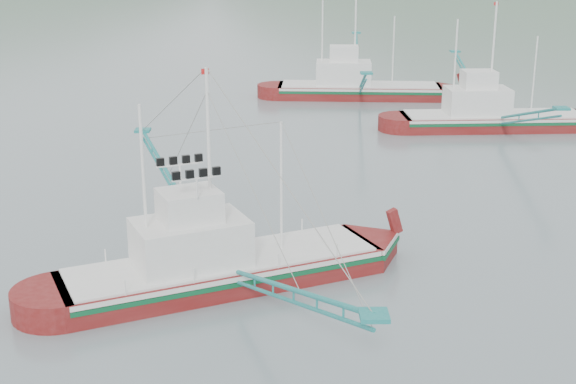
{
  "coord_description": "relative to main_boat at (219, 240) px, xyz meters",
  "views": [
    {
      "loc": [
        -0.54,
        -30.05,
        14.62
      ],
      "look_at": [
        0.0,
        6.0,
        3.2
      ],
      "focal_mm": 50.0,
      "sensor_mm": 36.0,
      "label": 1
    }
  ],
  "objects": [
    {
      "name": "ground",
      "position": [
        3.04,
        -2.55,
        -2.14
      ],
      "size": [
        1200.0,
        1200.0,
        0.0
      ],
      "primitive_type": "plane",
      "color": "slate",
      "rests_on": "ground"
    },
    {
      "name": "main_boat",
      "position": [
        0.0,
        0.0,
        0.0
      ],
      "size": [
        14.51,
        24.46,
        10.4
      ],
      "rotation": [
        0.0,
        0.0,
        0.41
      ],
      "color": "#64100F",
      "rests_on": "ground"
    },
    {
      "name": "bg_boat_far",
      "position": [
        10.25,
        43.47,
        -0.58
      ],
      "size": [
        15.74,
        28.05,
        11.36
      ],
      "rotation": [
        0.0,
        0.0,
        -0.07
      ],
      "color": "#64100F",
      "rests_on": "ground"
    },
    {
      "name": "bg_boat_right",
      "position": [
        19.75,
        30.12,
        -0.65
      ],
      "size": [
        14.9,
        26.76,
        10.82
      ],
      "rotation": [
        0.0,
        0.0,
        0.04
      ],
      "color": "#64100F",
      "rests_on": "ground"
    }
  ]
}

